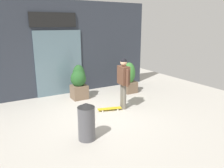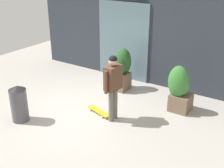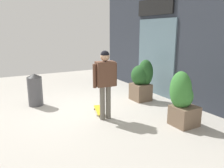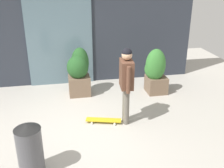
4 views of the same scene
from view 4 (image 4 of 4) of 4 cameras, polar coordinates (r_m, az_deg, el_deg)
The scene contains 7 objects.
ground_plane at distance 5.91m, azimuth -6.36°, elevation -10.04°, with size 12.00×12.00×0.00m, color #B2ADA3.
building_facade at distance 8.12m, azimuth -9.08°, elevation 12.92°, with size 7.52×0.31×3.74m.
skateboarder at distance 5.78m, azimuth 3.08°, elevation 1.23°, with size 0.30×0.63×1.74m.
skateboard at distance 6.18m, azimuth -1.81°, elevation -7.68°, with size 0.83×0.40×0.08m.
planter_box_left at distance 7.53m, azimuth 9.24°, elevation 2.62°, with size 0.64×0.59×1.30m.
planter_box_right at distance 7.43m, azimuth -7.04°, elevation 2.78°, with size 0.62×0.67×1.31m.
trash_bin at distance 4.74m, azimuth -17.08°, elevation -13.04°, with size 0.44×0.44×0.97m.
Camera 4 is at (-0.33, -4.98, 3.17)m, focal length 42.97 mm.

